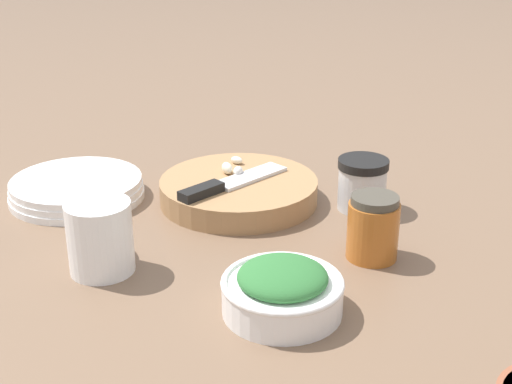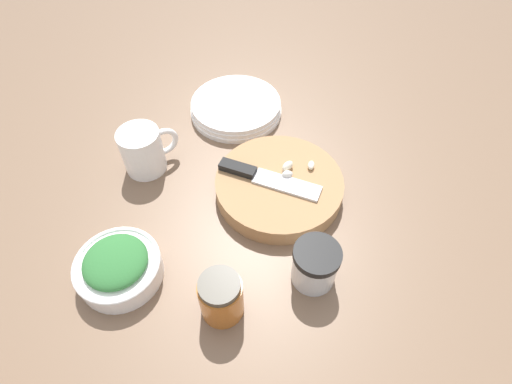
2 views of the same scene
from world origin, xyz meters
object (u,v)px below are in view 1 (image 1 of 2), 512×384
object	(u,v)px
cutting_board	(239,190)
herb_bowl	(282,290)
chef_knife	(227,183)
garlic_cloves	(233,167)
honey_jar	(373,228)
spice_jar	(362,184)
coffee_mug	(100,236)
plate_stack	(77,189)

from	to	relation	value
cutting_board	herb_bowl	size ratio (longest dim) A/B	1.73
cutting_board	chef_knife	size ratio (longest dim) A/B	1.26
garlic_cloves	honey_jar	bearing A→B (deg)	151.73
garlic_cloves	herb_bowl	bearing A→B (deg)	121.72
garlic_cloves	honey_jar	size ratio (longest dim) A/B	0.80
cutting_board	spice_jar	distance (m)	0.17
chef_knife	coffee_mug	world-z (taller)	coffee_mug
garlic_cloves	herb_bowl	size ratio (longest dim) A/B	0.49
garlic_cloves	coffee_mug	world-z (taller)	coffee_mug
garlic_cloves	spice_jar	bearing A→B (deg)	-176.04
garlic_cloves	spice_jar	world-z (taller)	spice_jar
herb_bowl	plate_stack	xyz separation A→B (m)	(0.38, -0.18, -0.01)
honey_jar	cutting_board	bearing A→B (deg)	-25.22
herb_bowl	honey_jar	world-z (taller)	honey_jar
cutting_board	herb_bowl	distance (m)	0.30
chef_knife	spice_jar	distance (m)	0.19
garlic_cloves	plate_stack	bearing A→B (deg)	25.63
herb_bowl	plate_stack	distance (m)	0.42
plate_stack	herb_bowl	bearing A→B (deg)	154.22
spice_jar	coffee_mug	distance (m)	0.37
herb_bowl	spice_jar	size ratio (longest dim) A/B	1.78
herb_bowl	coffee_mug	size ratio (longest dim) A/B	1.27
cutting_board	honey_jar	bearing A→B (deg)	154.78
plate_stack	coffee_mug	bearing A→B (deg)	131.36
coffee_mug	plate_stack	size ratio (longest dim) A/B	0.53
herb_bowl	garlic_cloves	bearing A→B (deg)	-58.28
spice_jar	honey_jar	world-z (taller)	honey_jar
spice_jar	plate_stack	distance (m)	0.41
garlic_cloves	honey_jar	distance (m)	0.27
coffee_mug	plate_stack	xyz separation A→B (m)	(0.15, -0.17, -0.03)
honey_jar	herb_bowl	bearing A→B (deg)	68.18
plate_stack	honey_jar	bearing A→B (deg)	176.31
coffee_mug	chef_knife	bearing A→B (deg)	-108.01
plate_stack	garlic_cloves	bearing A→B (deg)	-154.37
garlic_cloves	honey_jar	world-z (taller)	honey_jar
herb_bowl	spice_jar	bearing A→B (deg)	-93.24
chef_knife	cutting_board	bearing A→B (deg)	104.37
plate_stack	honey_jar	xyz separation A→B (m)	(-0.44, 0.03, 0.02)
herb_bowl	plate_stack	size ratio (longest dim) A/B	0.67
garlic_cloves	coffee_mug	distance (m)	0.27
cutting_board	herb_bowl	xyz separation A→B (m)	(-0.15, 0.25, 0.01)
plate_stack	spice_jar	bearing A→B (deg)	-164.25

